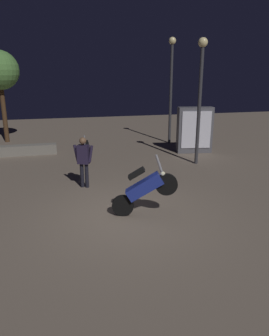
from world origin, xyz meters
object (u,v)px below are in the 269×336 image
at_px(kiosk_billboard, 195,130).
at_px(person_rider_beside, 84,158).
at_px(motorcycle_black_parked_left, 85,149).
at_px(motorcycle_blue_foreground, 144,189).
at_px(streetlamp_far, 200,86).
at_px(streetlamp_near, 171,78).

bearing_deg(kiosk_billboard, person_rider_beside, 42.19).
bearing_deg(motorcycle_black_parked_left, motorcycle_blue_foreground, 15.96).
bearing_deg(streetlamp_far, kiosk_billboard, 68.06).
height_order(motorcycle_blue_foreground, kiosk_billboard, kiosk_billboard).
bearing_deg(motorcycle_black_parked_left, kiosk_billboard, 98.36).
height_order(motorcycle_black_parked_left, kiosk_billboard, kiosk_billboard).
relative_size(person_rider_beside, kiosk_billboard, 0.78).
xyz_separation_m(motorcycle_black_parked_left, kiosk_billboard, (5.07, 0.05, 0.61)).
bearing_deg(motorcycle_black_parked_left, streetlamp_far, 75.22).
relative_size(person_rider_beside, streetlamp_far, 0.34).
height_order(motorcycle_blue_foreground, streetlamp_far, streetlamp_far).
bearing_deg(kiosk_billboard, motorcycle_black_parked_left, 9.72).
height_order(person_rider_beside, kiosk_billboard, kiosk_billboard).
bearing_deg(streetlamp_near, motorcycle_blue_foreground, -114.62).
relative_size(motorcycle_black_parked_left, streetlamp_near, 0.31).
bearing_deg(motorcycle_black_parked_left, person_rider_beside, 1.47).
distance_m(motorcycle_black_parked_left, streetlamp_near, 5.99).
distance_m(motorcycle_black_parked_left, kiosk_billboard, 5.10).
distance_m(person_rider_beside, streetlamp_far, 5.43).
height_order(motorcycle_blue_foreground, streetlamp_near, streetlamp_near).
xyz_separation_m(motorcycle_black_parked_left, streetlamp_far, (4.32, -1.80, 2.64)).
xyz_separation_m(motorcycle_blue_foreground, streetlamp_near, (3.84, 8.38, 2.59)).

